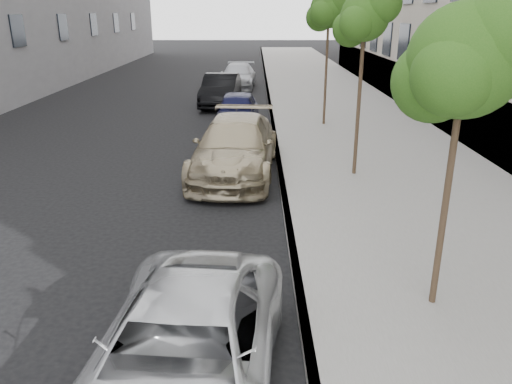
{
  "coord_description": "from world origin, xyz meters",
  "views": [
    {
      "loc": [
        0.46,
        -5.18,
        4.36
      ],
      "look_at": [
        0.47,
        2.72,
        1.5
      ],
      "focal_mm": 35.0,
      "sensor_mm": 36.0,
      "label": 1
    }
  ],
  "objects_px": {
    "suv": "(235,147)",
    "sedan_black": "(221,90)",
    "sedan_rear": "(238,76)",
    "tree_far": "(330,9)",
    "minivan": "(183,357)",
    "tree_near": "(467,60)",
    "sedan_blue": "(237,110)",
    "tree_mid": "(366,17)"
  },
  "relations": [
    {
      "from": "suv",
      "to": "sedan_black",
      "type": "xyz_separation_m",
      "value": [
        -1.12,
        10.93,
        -0.03
      ]
    },
    {
      "from": "sedan_black",
      "to": "sedan_rear",
      "type": "relative_size",
      "value": 0.94
    },
    {
      "from": "tree_far",
      "to": "sedan_black",
      "type": "bearing_deg",
      "value": 132.5
    },
    {
      "from": "minivan",
      "to": "suv",
      "type": "xyz_separation_m",
      "value": [
        0.27,
        8.88,
        0.14
      ]
    },
    {
      "from": "sedan_black",
      "to": "tree_near",
      "type": "bearing_deg",
      "value": -72.44
    },
    {
      "from": "tree_near",
      "to": "sedan_rear",
      "type": "relative_size",
      "value": 0.93
    },
    {
      "from": "tree_near",
      "to": "sedan_black",
      "type": "height_order",
      "value": "tree_near"
    },
    {
      "from": "suv",
      "to": "sedan_blue",
      "type": "xyz_separation_m",
      "value": [
        -0.15,
        5.98,
        -0.09
      ]
    },
    {
      "from": "tree_mid",
      "to": "tree_far",
      "type": "height_order",
      "value": "tree_far"
    },
    {
      "from": "sedan_blue",
      "to": "sedan_rear",
      "type": "distance_m",
      "value": 10.99
    },
    {
      "from": "sedan_rear",
      "to": "tree_near",
      "type": "bearing_deg",
      "value": -77.67
    },
    {
      "from": "suv",
      "to": "tree_far",
      "type": "bearing_deg",
      "value": 65.99
    },
    {
      "from": "tree_far",
      "to": "minivan",
      "type": "xyz_separation_m",
      "value": [
        -3.59,
        -14.97,
        -3.82
      ]
    },
    {
      "from": "tree_near",
      "to": "tree_mid",
      "type": "relative_size",
      "value": 0.92
    },
    {
      "from": "tree_mid",
      "to": "minivan",
      "type": "relative_size",
      "value": 1.06
    },
    {
      "from": "sedan_black",
      "to": "sedan_rear",
      "type": "xyz_separation_m",
      "value": [
        0.64,
        6.04,
        -0.05
      ]
    },
    {
      "from": "tree_mid",
      "to": "minivan",
      "type": "bearing_deg",
      "value": -113.0
    },
    {
      "from": "tree_mid",
      "to": "minivan",
      "type": "xyz_separation_m",
      "value": [
        -3.59,
        -8.47,
        -3.6
      ]
    },
    {
      "from": "sedan_black",
      "to": "tree_mid",
      "type": "bearing_deg",
      "value": -65.04
    },
    {
      "from": "tree_near",
      "to": "tree_mid",
      "type": "bearing_deg",
      "value": 90.0
    },
    {
      "from": "tree_near",
      "to": "suv",
      "type": "relative_size",
      "value": 0.84
    },
    {
      "from": "suv",
      "to": "sedan_black",
      "type": "height_order",
      "value": "suv"
    },
    {
      "from": "suv",
      "to": "tree_mid",
      "type": "bearing_deg",
      "value": -2.48
    },
    {
      "from": "tree_near",
      "to": "suv",
      "type": "height_order",
      "value": "tree_near"
    },
    {
      "from": "minivan",
      "to": "suv",
      "type": "bearing_deg",
      "value": 93.41
    },
    {
      "from": "tree_near",
      "to": "suv",
      "type": "distance_m",
      "value": 8.23
    },
    {
      "from": "tree_mid",
      "to": "tree_far",
      "type": "xyz_separation_m",
      "value": [
        0.0,
        6.5,
        0.22
      ]
    },
    {
      "from": "sedan_black",
      "to": "sedan_blue",
      "type": "bearing_deg",
      "value": -75.42
    },
    {
      "from": "minivan",
      "to": "sedan_rear",
      "type": "distance_m",
      "value": 25.85
    },
    {
      "from": "tree_far",
      "to": "sedan_black",
      "type": "relative_size",
      "value": 1.13
    },
    {
      "from": "sedan_blue",
      "to": "sedan_black",
      "type": "bearing_deg",
      "value": 102.53
    },
    {
      "from": "minivan",
      "to": "sedan_blue",
      "type": "relative_size",
      "value": 1.13
    },
    {
      "from": "tree_mid",
      "to": "sedan_blue",
      "type": "distance_m",
      "value": 8.1
    },
    {
      "from": "tree_mid",
      "to": "sedan_blue",
      "type": "bearing_deg",
      "value": 118.54
    },
    {
      "from": "sedan_blue",
      "to": "sedan_rear",
      "type": "relative_size",
      "value": 0.84
    },
    {
      "from": "tree_near",
      "to": "sedan_blue",
      "type": "relative_size",
      "value": 1.11
    },
    {
      "from": "suv",
      "to": "sedan_black",
      "type": "distance_m",
      "value": 10.99
    },
    {
      "from": "tree_far",
      "to": "sedan_blue",
      "type": "xyz_separation_m",
      "value": [
        -3.48,
        -0.1,
        -3.76
      ]
    },
    {
      "from": "tree_mid",
      "to": "tree_near",
      "type": "bearing_deg",
      "value": -90.0
    },
    {
      "from": "tree_far",
      "to": "sedan_blue",
      "type": "distance_m",
      "value": 5.13
    },
    {
      "from": "tree_far",
      "to": "minivan",
      "type": "distance_m",
      "value": 15.86
    },
    {
      "from": "sedan_rear",
      "to": "sedan_black",
      "type": "bearing_deg",
      "value": -92.76
    }
  ]
}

